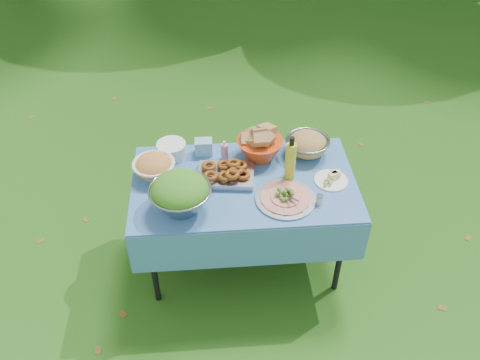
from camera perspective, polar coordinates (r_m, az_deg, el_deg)
name	(u,v)px	position (r m, az deg, el deg)	size (l,w,h in m)	color
ground	(244,258)	(3.86, 0.40, -8.76)	(80.00, 80.00, 0.00)	#163509
picnic_table	(244,222)	(3.58, 0.43, -4.79)	(1.46, 0.86, 0.76)	#77A7E4
salad_bowl	(180,193)	(3.07, -6.74, -1.48)	(0.38, 0.38, 0.25)	gray
pasta_bowl_white	(154,166)	(3.37, -9.64, 1.56)	(0.27, 0.27, 0.15)	white
plate_stack	(172,149)	(3.53, -7.70, 3.42)	(0.20, 0.20, 0.10)	white
wipes_box	(204,147)	(3.53, -4.11, 3.73)	(0.12, 0.09, 0.11)	#8BC1D9
sanitizer_bottle	(224,150)	(3.46, -1.76, 3.38)	(0.05, 0.05, 0.14)	pink
bread_bowl	(260,144)	(3.46, 2.25, 4.07)	(0.32, 0.32, 0.21)	red
pasta_bowl_steel	(307,144)	(3.53, 7.58, 4.04)	(0.30, 0.30, 0.16)	gray
fried_tray	(226,173)	(3.32, -1.63, 0.79)	(0.37, 0.26, 0.09)	#A6A5AA
charcuterie_platter	(286,194)	(3.17, 5.16, -1.63)	(0.38, 0.38, 0.09)	#B0B2B7
oil_bottle	(291,158)	(3.26, 5.70, 2.48)	(0.07, 0.07, 0.32)	gold
cheese_plate	(332,177)	(3.35, 10.24, 0.28)	(0.22, 0.22, 0.06)	white
shaker	(319,199)	(3.18, 8.91, -2.15)	(0.04, 0.04, 0.07)	silver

